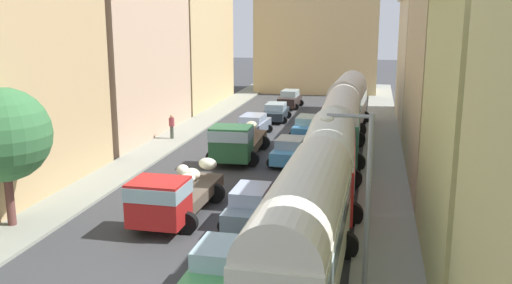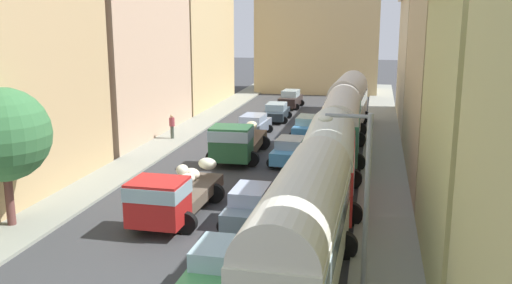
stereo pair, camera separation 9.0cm
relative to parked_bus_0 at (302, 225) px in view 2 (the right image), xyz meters
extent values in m
plane|color=#38393B|center=(-4.60, 20.50, -2.31)|extent=(154.00, 154.00, 0.00)
cube|color=gray|center=(-11.85, 20.50, -2.24)|extent=(2.50, 70.00, 0.14)
cube|color=gray|center=(2.65, 20.50, -2.24)|extent=(2.50, 70.00, 0.14)
cube|color=tan|center=(-15.74, 21.58, 4.54)|extent=(5.28, 13.92, 13.70)
cube|color=tan|center=(-15.20, 36.08, 4.05)|extent=(4.20, 14.28, 12.72)
cube|color=tan|center=(6.20, 15.40, 3.79)|extent=(4.61, 14.54, 12.19)
cube|color=beige|center=(6.58, 30.62, 2.58)|extent=(5.36, 14.90, 9.79)
cube|color=tan|center=(-4.60, 48.40, 3.53)|extent=(13.48, 6.48, 11.68)
cube|color=tan|center=(-9.32, 46.78, 6.99)|extent=(2.63, 2.63, 18.59)
cube|color=tan|center=(0.12, 46.78, 6.99)|extent=(2.63, 2.63, 18.59)
cube|color=beige|center=(0.00, 0.00, -0.56)|extent=(2.48, 9.77, 2.50)
cylinder|color=silver|center=(0.00, 0.00, 0.69)|extent=(2.43, 9.58, 2.27)
cube|color=#99B7C6|center=(0.00, 0.00, -0.01)|extent=(2.51, 8.99, 0.80)
cylinder|color=black|center=(-1.05, 3.04, -1.81)|extent=(1.00, 0.35, 1.00)
cylinder|color=black|center=(1.15, 3.00, -1.81)|extent=(1.00, 0.35, 1.00)
cube|color=red|center=(0.00, 9.00, -0.70)|extent=(2.69, 8.66, 2.22)
cylinder|color=silver|center=(0.00, 9.00, 0.41)|extent=(2.64, 8.49, 2.36)
cube|color=#99B7C6|center=(0.00, 9.00, -0.21)|extent=(2.72, 7.98, 0.71)
cylinder|color=black|center=(-1.23, 11.62, -1.81)|extent=(1.00, 0.35, 1.00)
cylinder|color=black|center=(1.05, 11.70, -1.81)|extent=(1.00, 0.35, 1.00)
cylinder|color=black|center=(-1.05, 6.30, -1.81)|extent=(1.00, 0.35, 1.00)
cylinder|color=black|center=(1.23, 6.38, -1.81)|extent=(1.00, 0.35, 1.00)
cube|color=#358D69|center=(0.00, 18.00, -0.62)|extent=(2.50, 9.83, 2.37)
cylinder|color=silver|center=(0.00, 18.00, 0.56)|extent=(2.45, 9.63, 2.26)
cube|color=#99B7C6|center=(0.00, 18.00, -0.10)|extent=(2.53, 9.04, 0.76)
cylinder|color=black|center=(-1.15, 21.01, -1.81)|extent=(1.00, 0.35, 1.00)
cylinder|color=black|center=(1.03, 21.05, -1.81)|extent=(1.00, 0.35, 1.00)
cylinder|color=black|center=(-1.03, 14.95, -1.81)|extent=(1.00, 0.35, 1.00)
cylinder|color=black|center=(1.15, 14.99, -1.81)|extent=(1.00, 0.35, 1.00)
cube|color=silver|center=(0.00, 27.00, -0.56)|extent=(2.70, 8.35, 2.50)
cylinder|color=silver|center=(0.00, 27.00, 0.70)|extent=(2.65, 8.19, 2.31)
cube|color=#99B7C6|center=(0.00, 27.00, -0.01)|extent=(2.72, 7.69, 0.80)
cylinder|color=black|center=(-1.01, 29.61, -1.81)|extent=(1.00, 0.35, 1.00)
cylinder|color=black|center=(1.23, 29.51, -1.81)|extent=(1.00, 0.35, 1.00)
cylinder|color=black|center=(-1.23, 24.49, -1.81)|extent=(1.00, 0.35, 1.00)
cylinder|color=black|center=(1.01, 24.39, -1.81)|extent=(1.00, 0.35, 1.00)
cube|color=#B41D1C|center=(-6.29, 3.89, -0.97)|extent=(2.19, 1.95, 1.77)
cube|color=#99B7C6|center=(-6.29, 3.89, -0.47)|extent=(2.24, 2.02, 0.57)
cube|color=brown|center=(-6.24, 7.18, -1.58)|extent=(2.23, 4.69, 0.55)
ellipsoid|color=beige|center=(-6.32, 8.19, -1.03)|extent=(1.13, 1.09, 0.56)
ellipsoid|color=beige|center=(-6.35, 6.90, -1.04)|extent=(0.76, 0.88, 0.53)
ellipsoid|color=silver|center=(-6.36, 7.49, -1.06)|extent=(1.07, 1.03, 0.50)
ellipsoid|color=silver|center=(-5.71, 8.76, -0.64)|extent=(1.21, 1.11, 0.56)
ellipsoid|color=beige|center=(-6.60, 7.69, -0.71)|extent=(0.76, 0.88, 0.50)
cylinder|color=black|center=(-5.21, 4.07, -1.86)|extent=(0.90, 0.32, 0.90)
cylinder|color=black|center=(-7.37, 4.10, -1.86)|extent=(0.90, 0.32, 0.90)
cylinder|color=black|center=(-5.15, 8.01, -1.86)|extent=(0.90, 0.32, 0.90)
cylinder|color=black|center=(-7.31, 8.04, -1.86)|extent=(0.90, 0.32, 0.90)
cube|color=#265834|center=(-5.97, 14.32, -0.89)|extent=(2.34, 2.05, 1.95)
cube|color=#99B7C6|center=(-5.97, 14.32, -0.34)|extent=(2.39, 2.13, 0.62)
cube|color=brown|center=(-6.12, 17.91, -1.58)|extent=(2.47, 5.30, 0.55)
ellipsoid|color=beige|center=(-6.55, 17.70, -1.08)|extent=(1.00, 0.79, 0.45)
ellipsoid|color=beige|center=(-6.55, 18.27, -1.05)|extent=(1.11, 1.19, 0.53)
ellipsoid|color=beige|center=(-6.13, 18.43, -1.03)|extent=(1.05, 1.11, 0.56)
ellipsoid|color=beige|center=(-5.95, 19.46, -0.77)|extent=(0.87, 0.94, 0.45)
ellipsoid|color=beige|center=(-5.65, 18.54, -0.65)|extent=(0.67, 0.83, 0.55)
ellipsoid|color=beige|center=(-6.11, 17.60, -0.66)|extent=(1.03, 1.12, 0.54)
ellipsoid|color=beige|center=(-5.92, 16.53, -0.47)|extent=(1.12, 1.20, 0.44)
cylinder|color=black|center=(-4.85, 14.64, -1.86)|extent=(0.90, 0.31, 0.90)
cylinder|color=black|center=(-7.12, 14.55, -1.86)|extent=(0.90, 0.31, 0.90)
cylinder|color=black|center=(-5.02, 18.95, -1.86)|extent=(0.90, 0.31, 0.90)
cylinder|color=black|center=(-7.29, 18.86, -1.86)|extent=(0.90, 0.31, 0.90)
cube|color=gray|center=(-6.60, 23.06, -1.66)|extent=(1.97, 4.47, 0.76)
cube|color=#9CACC4|center=(-6.60, 23.06, -1.02)|extent=(1.65, 2.36, 0.51)
cylinder|color=black|center=(-5.81, 21.66, -2.01)|extent=(0.60, 0.21, 0.60)
cylinder|color=black|center=(-7.53, 21.76, -2.01)|extent=(0.60, 0.21, 0.60)
cylinder|color=black|center=(-5.66, 24.37, -2.01)|extent=(0.60, 0.21, 0.60)
cylinder|color=black|center=(-7.39, 24.47, -2.01)|extent=(0.60, 0.21, 0.60)
cube|color=#202A32|center=(-5.99, 29.28, -1.71)|extent=(1.77, 4.13, 0.66)
cube|color=#9EBFD1|center=(-5.99, 29.28, -1.11)|extent=(1.54, 2.15, 0.55)
cylinder|color=black|center=(-5.11, 28.02, -2.01)|extent=(0.60, 0.21, 0.60)
cylinder|color=black|center=(-6.83, 28.00, -2.01)|extent=(0.60, 0.21, 0.60)
cylinder|color=black|center=(-5.14, 30.56, -2.01)|extent=(0.60, 0.21, 0.60)
cylinder|color=black|center=(-6.86, 30.54, -2.01)|extent=(0.60, 0.21, 0.60)
cube|color=#2C211F|center=(-5.83, 36.15, -1.63)|extent=(1.82, 4.12, 0.83)
cube|color=#A5C2CF|center=(-5.83, 36.15, -0.92)|extent=(1.53, 2.17, 0.59)
cylinder|color=black|center=(-5.09, 34.86, -2.01)|extent=(0.60, 0.21, 0.60)
cylinder|color=black|center=(-6.70, 34.94, -2.01)|extent=(0.60, 0.21, 0.60)
cylinder|color=black|center=(-4.96, 37.36, -2.01)|extent=(0.60, 0.21, 0.60)
cylinder|color=black|center=(-6.57, 37.44, -2.01)|extent=(0.60, 0.21, 0.60)
cube|color=#4A9B58|center=(-2.59, -0.34, -1.67)|extent=(1.68, 3.69, 0.74)
cube|color=#91B1BC|center=(-2.59, -0.34, -1.00)|extent=(1.46, 1.93, 0.60)
cylinder|color=black|center=(-3.39, 0.81, -2.01)|extent=(0.60, 0.21, 0.60)
cylinder|color=black|center=(-1.76, 0.79, -2.01)|extent=(0.60, 0.21, 0.60)
cube|color=slate|center=(-2.91, 5.67, -1.66)|extent=(1.64, 4.07, 0.76)
cube|color=#9EADC9|center=(-2.91, 5.67, -0.99)|extent=(1.43, 2.13, 0.58)
cylinder|color=black|center=(-3.70, 6.94, -2.01)|extent=(0.60, 0.21, 0.60)
cylinder|color=black|center=(-2.10, 6.92, -2.01)|extent=(0.60, 0.21, 0.60)
cylinder|color=black|center=(-3.72, 4.42, -2.01)|extent=(0.60, 0.21, 0.60)
cylinder|color=black|center=(-2.13, 4.40, -2.01)|extent=(0.60, 0.21, 0.60)
cube|color=#4593C9|center=(-2.74, 15.78, -1.67)|extent=(1.90, 3.86, 0.74)
cube|color=#9DAEBB|center=(-2.74, 15.78, -1.02)|extent=(1.62, 2.04, 0.55)
cylinder|color=black|center=(-3.56, 16.99, -2.01)|extent=(0.60, 0.21, 0.60)
cylinder|color=black|center=(-1.82, 16.91, -2.01)|extent=(0.60, 0.21, 0.60)
cylinder|color=black|center=(-3.67, 14.64, -2.01)|extent=(0.60, 0.21, 0.60)
cylinder|color=black|center=(-1.93, 14.56, -2.01)|extent=(0.60, 0.21, 0.60)
cube|color=#448BC8|center=(-2.65, 23.48, -1.68)|extent=(1.84, 4.32, 0.72)
cube|color=#9EC4C4|center=(-2.65, 23.48, -1.06)|extent=(1.57, 2.27, 0.53)
cylinder|color=black|center=(-3.44, 24.83, -2.01)|extent=(0.60, 0.21, 0.60)
cylinder|color=black|center=(-1.75, 24.76, -2.01)|extent=(0.60, 0.21, 0.60)
cylinder|color=black|center=(-3.54, 22.19, -2.01)|extent=(0.60, 0.21, 0.60)
cylinder|color=black|center=(-1.85, 22.13, -2.01)|extent=(0.60, 0.21, 0.60)
cylinder|color=#41493F|center=(-11.83, 20.38, -2.24)|extent=(0.21, 0.21, 0.14)
cylinder|color=#41493F|center=(-11.83, 20.38, -1.73)|extent=(0.34, 0.34, 0.88)
cylinder|color=brown|center=(-11.83, 20.38, -1.00)|extent=(0.53, 0.53, 0.58)
sphere|color=tan|center=(-11.83, 20.38, -0.59)|extent=(0.24, 0.24, 0.24)
cylinder|color=gray|center=(1.90, 0.20, 0.61)|extent=(0.16, 0.16, 5.84)
cylinder|color=gray|center=(1.25, 0.20, 3.43)|extent=(1.30, 0.11, 0.11)
ellipsoid|color=silver|center=(0.60, 0.20, 3.33)|extent=(0.44, 0.28, 0.20)
cylinder|color=brown|center=(-12.50, 3.19, -1.04)|extent=(0.35, 0.35, 2.53)
sphere|color=#377040|center=(-12.50, 3.19, 1.65)|extent=(3.80, 3.80, 3.80)
camera|label=1|loc=(1.92, -16.28, 6.33)|focal=39.57mm
camera|label=2|loc=(2.01, -16.26, 6.33)|focal=39.57mm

